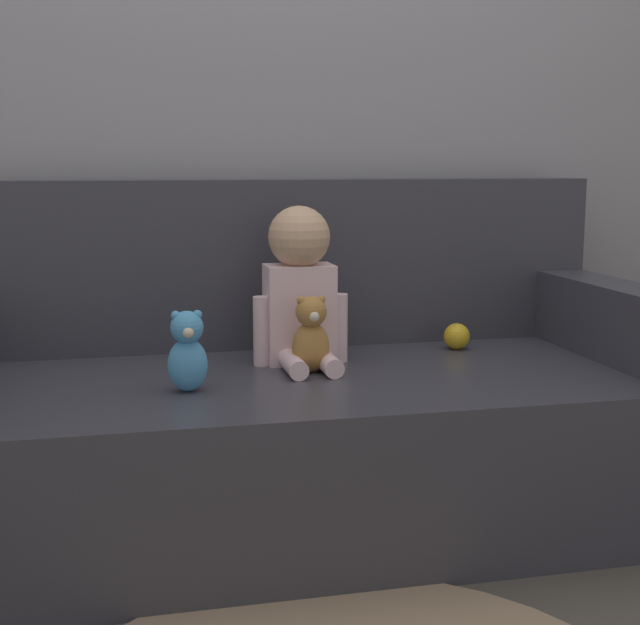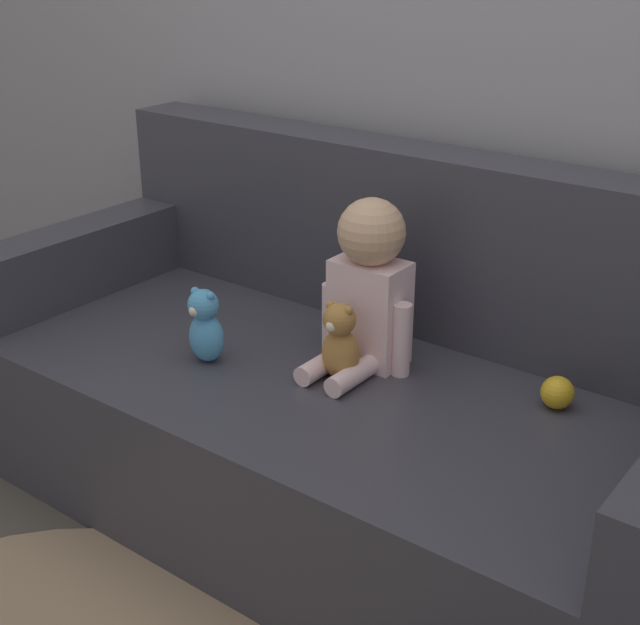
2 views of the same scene
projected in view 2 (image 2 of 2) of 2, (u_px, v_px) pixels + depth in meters
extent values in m
plane|color=#4C4742|center=(332.00, 508.00, 2.51)|extent=(12.00, 12.00, 0.00)
cube|color=#93939E|center=(459.00, 8.00, 2.40)|extent=(8.00, 0.05, 2.60)
cube|color=#383842|center=(333.00, 442.00, 2.42)|extent=(2.06, 0.96, 0.43)
cube|color=#383842|center=(415.00, 239.00, 2.51)|extent=(2.06, 0.18, 0.52)
cube|color=#383842|center=(92.00, 256.00, 2.82)|extent=(0.16, 0.96, 0.22)
cube|color=silver|center=(370.00, 312.00, 2.34)|extent=(0.19, 0.13, 0.28)
sphere|color=tan|center=(372.00, 232.00, 2.25)|extent=(0.18, 0.18, 0.18)
cylinder|color=silver|center=(321.00, 365.00, 2.30)|extent=(0.05, 0.17, 0.05)
cylinder|color=silver|center=(352.00, 376.00, 2.25)|extent=(0.05, 0.17, 0.05)
cylinder|color=silver|center=(331.00, 318.00, 2.40)|extent=(0.05, 0.05, 0.20)
cylinder|color=silver|center=(401.00, 340.00, 2.28)|extent=(0.05, 0.05, 0.20)
ellipsoid|color=#AD7A3D|center=(341.00, 354.00, 2.27)|extent=(0.10, 0.08, 0.14)
sphere|color=#AD7A3D|center=(340.00, 319.00, 2.22)|extent=(0.08, 0.08, 0.08)
sphere|color=#AD7A3D|center=(331.00, 305.00, 2.23)|extent=(0.02, 0.02, 0.02)
sphere|color=#AD7A3D|center=(349.00, 310.00, 2.19)|extent=(0.02, 0.02, 0.02)
sphere|color=beige|center=(331.00, 326.00, 2.20)|extent=(0.03, 0.03, 0.03)
ellipsoid|color=#4C9EDB|center=(207.00, 337.00, 2.36)|extent=(0.10, 0.08, 0.14)
sphere|color=#4C9EDB|center=(203.00, 305.00, 2.32)|extent=(0.08, 0.08, 0.08)
sphere|color=#4C9EDB|center=(195.00, 291.00, 2.32)|extent=(0.02, 0.02, 0.02)
sphere|color=#4C9EDB|center=(210.00, 296.00, 2.29)|extent=(0.02, 0.02, 0.02)
sphere|color=beige|center=(194.00, 311.00, 2.30)|extent=(0.03, 0.03, 0.03)
sphere|color=gold|center=(557.00, 393.00, 2.14)|extent=(0.08, 0.08, 0.08)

